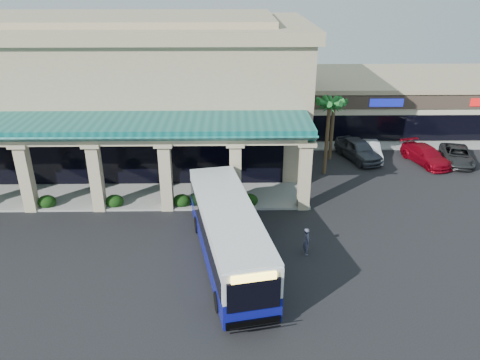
{
  "coord_description": "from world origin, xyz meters",
  "views": [
    {
      "loc": [
        1.35,
        -22.51,
        14.65
      ],
      "look_at": [
        1.79,
        4.94,
        2.2
      ],
      "focal_mm": 35.0,
      "sensor_mm": 36.0,
      "label": 1
    }
  ],
  "objects_px": {
    "car_silver": "(358,149)",
    "car_white": "(370,151)",
    "car_gray": "(457,155)",
    "car_red": "(426,155)",
    "pedestrian": "(307,241)",
    "transit_bus": "(228,235)"
  },
  "relations": [
    {
      "from": "car_silver",
      "to": "car_gray",
      "type": "xyz_separation_m",
      "value": [
        7.95,
        -0.95,
        -0.2
      ]
    },
    {
      "from": "car_silver",
      "to": "car_white",
      "type": "distance_m",
      "value": 1.04
    },
    {
      "from": "car_red",
      "to": "car_gray",
      "type": "height_order",
      "value": "car_red"
    },
    {
      "from": "pedestrian",
      "to": "car_white",
      "type": "bearing_deg",
      "value": -28.36
    },
    {
      "from": "pedestrian",
      "to": "car_white",
      "type": "height_order",
      "value": "pedestrian"
    },
    {
      "from": "car_white",
      "to": "car_gray",
      "type": "xyz_separation_m",
      "value": [
        6.93,
        -1.06,
        -0.04
      ]
    },
    {
      "from": "car_silver",
      "to": "pedestrian",
      "type": "bearing_deg",
      "value": -132.44
    },
    {
      "from": "transit_bus",
      "to": "car_red",
      "type": "relative_size",
      "value": 2.39
    },
    {
      "from": "car_gray",
      "to": "car_red",
      "type": "bearing_deg",
      "value": -164.47
    },
    {
      "from": "transit_bus",
      "to": "car_red",
      "type": "distance_m",
      "value": 21.26
    },
    {
      "from": "transit_bus",
      "to": "pedestrian",
      "type": "xyz_separation_m",
      "value": [
        4.36,
        0.7,
        -0.85
      ]
    },
    {
      "from": "pedestrian",
      "to": "car_silver",
      "type": "height_order",
      "value": "car_silver"
    },
    {
      "from": "car_silver",
      "to": "car_red",
      "type": "bearing_deg",
      "value": -29.19
    },
    {
      "from": "car_silver",
      "to": "car_gray",
      "type": "distance_m",
      "value": 8.01
    },
    {
      "from": "car_red",
      "to": "car_gray",
      "type": "xyz_separation_m",
      "value": [
        2.63,
        0.08,
        -0.05
      ]
    },
    {
      "from": "pedestrian",
      "to": "car_gray",
      "type": "height_order",
      "value": "pedestrian"
    },
    {
      "from": "car_silver",
      "to": "car_white",
      "type": "bearing_deg",
      "value": -11.59
    },
    {
      "from": "car_silver",
      "to": "car_gray",
      "type": "bearing_deg",
      "value": -25.01
    },
    {
      "from": "car_silver",
      "to": "car_white",
      "type": "height_order",
      "value": "car_silver"
    },
    {
      "from": "pedestrian",
      "to": "car_gray",
      "type": "relative_size",
      "value": 0.34
    },
    {
      "from": "car_white",
      "to": "car_gray",
      "type": "bearing_deg",
      "value": -3.79
    },
    {
      "from": "pedestrian",
      "to": "car_red",
      "type": "distance_m",
      "value": 17.64
    }
  ]
}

